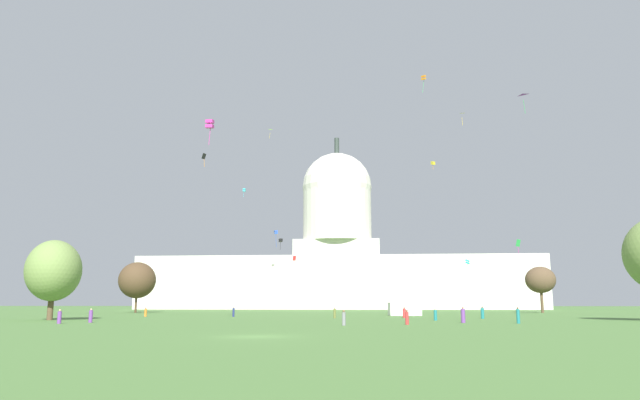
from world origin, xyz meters
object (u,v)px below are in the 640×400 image
kite_orange_high (424,78)px  kite_cyan_high (244,190)px  kite_violet_high (523,96)px  kite_black_mid (281,240)px  person_grey_front_center (344,318)px  kite_black_high (204,157)px  kite_green_low (518,245)px  person_navy_lawn_far_right (234,312)px  kite_gold_high (462,115)px  capitol_building (337,255)px  person_teal_near_tree_east (518,316)px  tree_west_mid (137,280)px  kite_red_low (294,258)px  tree_east_mid (540,280)px  kite_lime_high (270,131)px  person_purple_lawn_far_left (91,316)px  person_red_mid_right (404,313)px  person_teal_deep_crowd (435,315)px  person_red_back_right (407,318)px  person_orange_front_left (146,312)px  kite_blue_mid (276,233)px  person_purple_near_tree_west (463,316)px  kite_white_low (434,257)px  kite_yellow_high (433,163)px  person_olive_edge_west (335,313)px  event_tent (404,299)px  person_purple_back_center (59,317)px  tree_west_far (54,271)px  person_teal_edge_east (482,313)px  kite_magenta_mid (210,124)px

kite_orange_high → kite_cyan_high: size_ratio=1.56×
kite_violet_high → kite_black_mid: 84.05m
person_grey_front_center → kite_cyan_high: bearing=-102.2°
kite_black_high → kite_green_low: (66.94, -6.22, -21.19)m
person_navy_lawn_far_right → kite_gold_high: kite_gold_high is taller
person_navy_lawn_far_right → capitol_building: bearing=-121.1°
person_teal_near_tree_east → person_navy_lawn_far_right: bearing=-103.4°
tree_west_mid → kite_violet_high: bearing=-16.0°
kite_cyan_high → kite_red_low: (23.81, -57.96, -26.32)m
tree_east_mid → kite_gold_high: bearing=-152.9°
kite_green_low → kite_lime_high: bearing=-164.4°
person_purple_lawn_far_left → kite_orange_high: bearing=131.0°
person_grey_front_center → kite_green_low: bearing=-148.5°
person_red_mid_right → kite_lime_high: (-32.45, 64.62, 49.36)m
tree_east_mid → kite_black_high: bearing=-169.7°
tree_west_mid → person_teal_deep_crowd: 83.89m
tree_east_mid → person_red_back_right: (-35.81, -76.01, -6.77)m
kite_green_low → kite_cyan_high: size_ratio=1.43×
person_orange_front_left → kite_blue_mid: kite_blue_mid is taller
person_purple_near_tree_west → kite_cyan_high: kite_cyan_high is taller
tree_east_mid → kite_black_high: 82.59m
person_navy_lawn_far_right → kite_white_low: kite_white_low is taller
kite_violet_high → kite_gold_high: kite_gold_high is taller
person_teal_near_tree_east → kite_green_low: size_ratio=0.44×
person_teal_deep_crowd → kite_lime_high: (-35.65, 77.35, 49.39)m
person_teal_near_tree_east → kite_yellow_high: 80.40m
kite_lime_high → person_purple_lawn_far_left: bearing=62.8°
tree_west_mid → person_olive_edge_west: bearing=-42.8°
event_tent → person_purple_lawn_far_left: event_tent is taller
kite_gold_high → kite_blue_mid: 51.43m
capitol_building → person_purple_back_center: (-22.53, -146.46, -18.87)m
tree_west_far → person_purple_near_tree_west: (52.39, -6.07, -5.65)m
person_olive_edge_west → kite_black_high: (-31.85, 37.55, 34.22)m
tree_west_far → kite_red_low: (26.51, 44.61, 4.91)m
person_teal_edge_east → kite_magenta_mid: 47.14m
kite_lime_high → kite_violet_high: bearing=116.9°
person_navy_lawn_far_right → kite_magenta_mid: 31.76m
person_red_back_right → kite_black_high: bearing=-19.7°
person_red_mid_right → person_teal_near_tree_east: bearing=-71.1°
event_tent → kite_black_high: kite_black_high is taller
person_red_mid_right → kite_lime_high: 87.55m
person_purple_lawn_far_left → person_purple_near_tree_west: 42.60m
person_purple_near_tree_west → person_orange_front_left: bearing=-124.7°
tree_west_mid → kite_orange_high: 81.99m
kite_lime_high → person_navy_lawn_far_right: bearing=70.7°
kite_black_high → kite_blue_mid: (15.08, 10.48, -16.17)m
person_purple_back_center → person_purple_lawn_far_left: (1.75, 3.59, 0.03)m
person_red_back_right → person_teal_deep_crowd: person_teal_deep_crowd is taller
person_red_mid_right → kite_blue_mid: kite_blue_mid is taller
person_purple_back_center → kite_black_high: (-3.24, 62.29, 34.24)m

